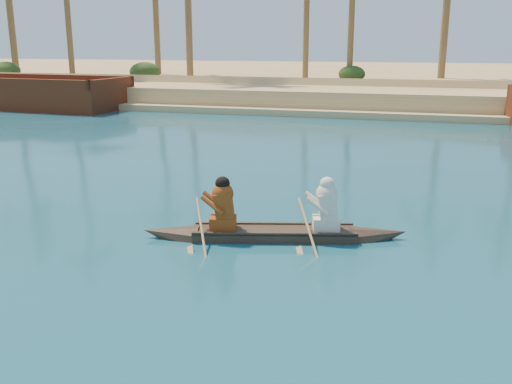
% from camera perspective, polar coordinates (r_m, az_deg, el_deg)
% --- Properties ---
extents(sandy_embankment, '(150.00, 51.00, 1.50)m').
position_cam_1_polar(sandy_embankment, '(56.00, 22.04, 10.15)').
color(sandy_embankment, '#DEB97D').
rests_on(sandy_embankment, ground).
extents(shrub_cluster, '(100.00, 6.00, 2.40)m').
position_cam_1_polar(shrub_cluster, '(40.69, 24.01, 9.56)').
color(shrub_cluster, '#203714').
rests_on(shrub_cluster, ground).
extents(canoe, '(5.57, 2.18, 1.53)m').
position_cam_1_polar(canoe, '(12.00, 1.85, -3.32)').
color(canoe, '#403123').
rests_on(canoe, ground).
extents(barge_left, '(13.97, 5.36, 2.29)m').
position_cam_1_polar(barge_left, '(39.52, -22.42, 9.01)').
color(barge_left, '#5B1F13').
rests_on(barge_left, ground).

